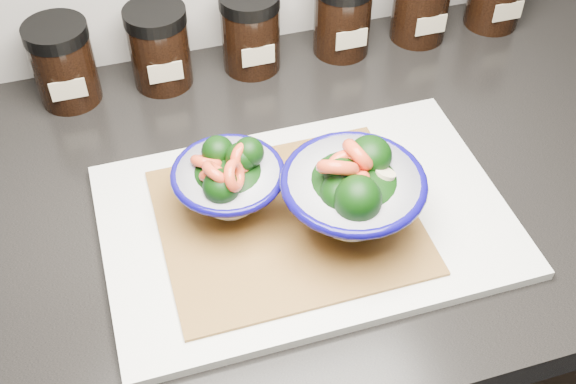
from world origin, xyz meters
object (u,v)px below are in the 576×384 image
object	(u,v)px
spice_jar_a	(63,63)
spice_jar_e	(421,2)
bowl_left	(229,181)
spice_jar_d	(342,16)
spice_jar_b	(159,47)
bowl_right	(352,193)
cutting_board	(306,220)
spice_jar_c	(251,31)

from	to	relation	value
spice_jar_a	spice_jar_e	xyz separation A→B (m)	(0.50, 0.00, 0.00)
bowl_left	spice_jar_d	world-z (taller)	bowl_left
spice_jar_b	spice_jar_d	xyz separation A→B (m)	(0.26, 0.00, 0.00)
bowl_left	spice_jar_b	world-z (taller)	bowl_left
bowl_right	spice_jar_a	world-z (taller)	bowl_right
cutting_board	spice_jar_e	xyz separation A→B (m)	(0.27, 0.30, 0.05)
cutting_board	bowl_right	bearing A→B (deg)	-34.52
spice_jar_c	spice_jar_d	xyz separation A→B (m)	(0.13, 0.00, 0.00)
bowl_left	spice_jar_b	bearing A→B (deg)	96.29
cutting_board	bowl_left	bearing A→B (deg)	155.60
bowl_left	spice_jar_a	size ratio (longest dim) A/B	1.10
spice_jar_b	spice_jar_e	bearing A→B (deg)	0.00
bowl_right	cutting_board	bearing A→B (deg)	145.48
bowl_left	bowl_right	bearing A→B (deg)	-28.16
bowl_right	spice_jar_a	xyz separation A→B (m)	(-0.27, 0.33, -0.01)
spice_jar_c	spice_jar_e	size ratio (longest dim) A/B	1.00
bowl_left	spice_jar_a	world-z (taller)	bowl_left
cutting_board	bowl_left	size ratio (longest dim) A/B	3.61
bowl_right	spice_jar_c	world-z (taller)	bowl_right
bowl_right	spice_jar_d	xyz separation A→B (m)	(0.11, 0.33, -0.01)
spice_jar_c	spice_jar_e	bearing A→B (deg)	0.00
spice_jar_a	bowl_left	bearing A→B (deg)	-60.22
bowl_right	spice_jar_b	size ratio (longest dim) A/B	1.37
cutting_board	spice_jar_e	distance (m)	0.41
spice_jar_a	spice_jar_c	bearing A→B (deg)	0.00
spice_jar_d	spice_jar_e	bearing A→B (deg)	0.00
bowl_left	spice_jar_c	bearing A→B (deg)	70.53
spice_jar_a	spice_jar_b	bearing A→B (deg)	0.00
bowl_right	spice_jar_c	bearing A→B (deg)	93.97
cutting_board	spice_jar_a	xyz separation A→B (m)	(-0.23, 0.30, 0.05)
bowl_left	spice_jar_c	size ratio (longest dim) A/B	1.10
bowl_left	spice_jar_e	distance (m)	0.44
spice_jar_b	spice_jar_c	bearing A→B (deg)	0.00
spice_jar_c	spice_jar_b	bearing A→B (deg)	180.00
cutting_board	bowl_left	world-z (taller)	bowl_left
spice_jar_a	cutting_board	bearing A→B (deg)	-52.78
spice_jar_e	bowl_left	bearing A→B (deg)	-142.17
bowl_right	spice_jar_e	size ratio (longest dim) A/B	1.37
bowl_right	spice_jar_e	xyz separation A→B (m)	(0.23, 0.33, -0.01)
spice_jar_b	spice_jar_a	bearing A→B (deg)	180.00
bowl_left	spice_jar_e	size ratio (longest dim) A/B	1.10
bowl_right	spice_jar_e	world-z (taller)	bowl_right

